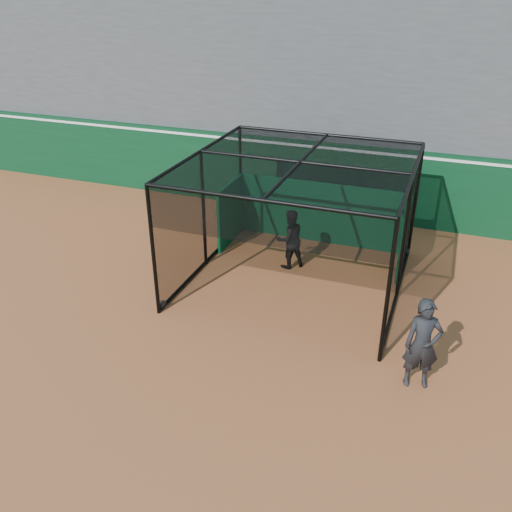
% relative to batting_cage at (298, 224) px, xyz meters
% --- Properties ---
extents(ground, '(120.00, 120.00, 0.00)m').
position_rel_batting_cage_xyz_m(ground, '(-0.65, -3.61, -1.65)').
color(ground, '#96502B').
rests_on(ground, ground).
extents(outfield_wall, '(50.00, 0.50, 2.50)m').
position_rel_batting_cage_xyz_m(outfield_wall, '(-0.65, 4.89, -0.36)').
color(outfield_wall, '#0A371B').
rests_on(outfield_wall, ground).
extents(grandstand, '(50.00, 7.85, 8.95)m').
position_rel_batting_cage_xyz_m(grandstand, '(-0.65, 8.66, 2.83)').
color(grandstand, '#4C4C4F').
rests_on(grandstand, ground).
extents(batting_cage, '(5.44, 5.52, 3.30)m').
position_rel_batting_cage_xyz_m(batting_cage, '(0.00, 0.00, 0.00)').
color(batting_cage, black).
rests_on(batting_cage, ground).
extents(batter, '(1.05, 1.04, 1.71)m').
position_rel_batting_cage_xyz_m(batter, '(-0.41, 0.67, -0.79)').
color(batter, black).
rests_on(batter, ground).
extents(on_deck_player, '(0.81, 0.64, 1.94)m').
position_rel_batting_cage_xyz_m(on_deck_player, '(3.48, -3.21, -0.68)').
color(on_deck_player, black).
rests_on(on_deck_player, ground).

